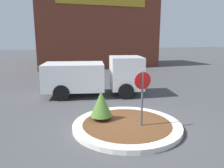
{
  "coord_description": "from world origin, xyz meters",
  "views": [
    {
      "loc": [
        -2.87,
        -6.91,
        3.2
      ],
      "look_at": [
        0.19,
        2.3,
        1.16
      ],
      "focal_mm": 35.0,
      "sensor_mm": 36.0,
      "label": 1
    }
  ],
  "objects": [
    {
      "name": "ground_plane",
      "position": [
        0.0,
        0.0,
        0.0
      ],
      "size": [
        120.0,
        120.0,
        0.0
      ],
      "primitive_type": "plane",
      "color": "#474749"
    },
    {
      "name": "traffic_island",
      "position": [
        0.0,
        0.0,
        0.08
      ],
      "size": [
        3.93,
        3.93,
        0.17
      ],
      "color": "silver",
      "rests_on": "ground_plane"
    },
    {
      "name": "stop_sign",
      "position": [
        0.41,
        -0.34,
        1.43
      ],
      "size": [
        0.6,
        0.07,
        2.1
      ],
      "color": "#4C4C51",
      "rests_on": "ground_plane"
    },
    {
      "name": "island_shrub",
      "position": [
        -0.78,
        0.67,
        0.79
      ],
      "size": [
        0.82,
        0.82,
        1.1
      ],
      "color": "brown",
      "rests_on": "traffic_island"
    },
    {
      "name": "utility_truck",
      "position": [
        0.02,
        4.93,
        1.15
      ],
      "size": [
        5.79,
        3.31,
        2.18
      ],
      "rotation": [
        0.0,
        0.0,
        -0.22
      ],
      "color": "white",
      "rests_on": "ground_plane"
    },
    {
      "name": "storefront_building",
      "position": [
        3.54,
        18.29,
        3.85
      ],
      "size": [
        13.3,
        6.07,
        7.69
      ],
      "color": "brown",
      "rests_on": "ground_plane"
    }
  ]
}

